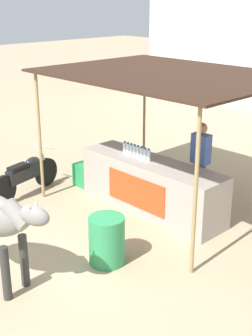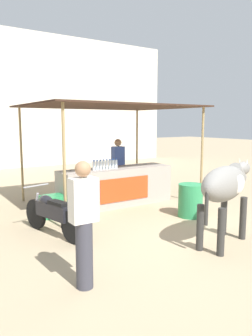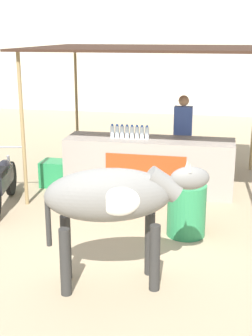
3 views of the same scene
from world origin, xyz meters
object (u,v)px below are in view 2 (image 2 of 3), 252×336
cooler_box (55,206)px  passerby_on_street (84,224)px  stall_counter (116,186)px  water_barrel (190,200)px  cow (226,186)px  motorcycle_parked (52,213)px  vendor_behind_counter (118,167)px

cooler_box → passerby_on_street: bearing=-105.1°
stall_counter → passerby_on_street: bearing=-127.4°
water_barrel → cow: 1.80m
stall_counter → motorcycle_parked: 2.57m
water_barrel → cow: (-0.68, -1.52, 0.66)m
cooler_box → cow: cow is taller
vendor_behind_counter → passerby_on_street: size_ratio=1.00×
vendor_behind_counter → motorcycle_parked: bearing=-143.3°
vendor_behind_counter → passerby_on_street: 5.21m
stall_counter → cow: bearing=-87.6°
water_barrel → passerby_on_street: passerby_on_street is taller
water_barrel → passerby_on_street: 3.80m
cooler_box → water_barrel: (2.53, -1.74, 0.13)m
cooler_box → passerby_on_street: (-0.89, -3.31, 0.61)m
stall_counter → vendor_behind_counter: bearing=55.0°
cow → passerby_on_street: (-2.74, -0.05, -0.18)m
cow → passerby_on_street: 2.75m
water_barrel → cooler_box: bearing=145.6°
cooler_box → motorcycle_parked: bearing=-113.2°
stall_counter → cooler_box: bearing=-176.7°
cooler_box → water_barrel: 3.07m
cooler_box → vendor_behind_counter: bearing=20.8°
vendor_behind_counter → cooler_box: 2.47m
motorcycle_parked → vendor_behind_counter: bearing=36.7°
vendor_behind_counter → cooler_box: vendor_behind_counter is taller
cow → motorcycle_parked: cow is taller
stall_counter → motorcycle_parked: size_ratio=1.69×
stall_counter → vendor_behind_counter: (0.53, 0.75, 0.37)m
motorcycle_parked → stall_counter: bearing=30.2°
cooler_box → motorcycle_parked: (-0.51, -1.20, 0.19)m
vendor_behind_counter → cow: bearing=-95.4°
passerby_on_street → cow: bearing=1.1°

